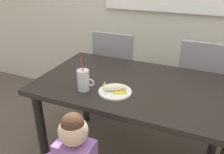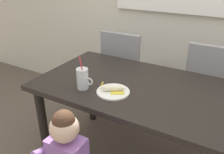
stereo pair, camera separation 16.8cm
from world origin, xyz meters
name	(u,v)px [view 1 (the left image)]	position (x,y,z in m)	size (l,w,h in m)	color
dining_table	(135,95)	(0.00, 0.00, 0.65)	(1.46, 0.86, 0.76)	black
dining_chair_left	(116,68)	(-0.42, 0.65, 0.54)	(0.44, 0.44, 0.96)	gray
dining_chair_right	(200,81)	(0.45, 0.68, 0.54)	(0.44, 0.44, 0.96)	gray
milk_cup	(84,81)	(-0.30, -0.24, 0.82)	(0.13, 0.08, 0.25)	silver
snack_plate	(115,92)	(-0.09, -0.19, 0.76)	(0.23, 0.23, 0.01)	white
peeled_banana	(115,88)	(-0.08, -0.19, 0.79)	(0.18, 0.14, 0.07)	#F4EAC6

